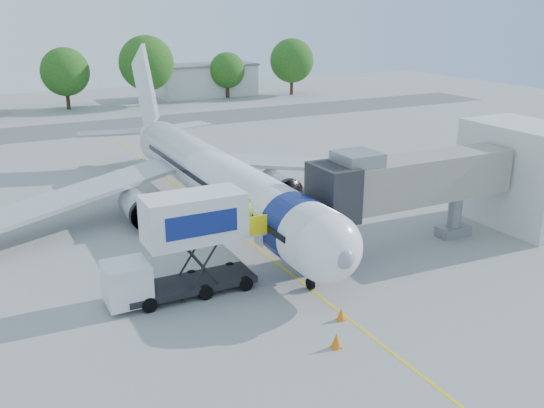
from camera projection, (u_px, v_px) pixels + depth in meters
name	position (u px, v px, depth m)	size (l,w,h in m)	color
ground	(239.00, 233.00, 40.89)	(160.00, 160.00, 0.00)	#979795
guidance_line	(239.00, 233.00, 40.89)	(0.15, 70.00, 0.01)	yellow
taxiway_strip	(102.00, 127.00, 76.37)	(120.00, 10.00, 0.01)	#59595B
aircraft	(214.00, 177.00, 43.45)	(34.17, 37.73, 11.35)	white
jet_bridge	(403.00, 182.00, 37.09)	(13.90, 3.20, 6.60)	gray
terminal_stub	(523.00, 175.00, 41.91)	(5.00, 8.00, 7.00)	silver
catering_hiloader	(183.00, 246.00, 31.39)	(8.50, 2.44, 5.50)	black
ground_tug	(399.00, 334.00, 26.99)	(3.86, 2.84, 1.39)	silver
safety_cone_a	(341.00, 314.00, 29.53)	(0.41, 0.41, 0.65)	orange
safety_cone_b	(336.00, 341.00, 27.13)	(0.47, 0.47, 0.74)	orange
outbuilding_right	(207.00, 80.00, 101.99)	(16.40, 7.40, 5.30)	silver
tree_d	(65.00, 72.00, 87.98)	(7.01, 7.01, 8.94)	#382314
tree_e	(146.00, 63.00, 90.93)	(8.21, 8.21, 10.47)	#382314
tree_f	(227.00, 70.00, 99.22)	(5.81, 5.81, 7.41)	#382314
tree_g	(292.00, 61.00, 102.44)	(7.37, 7.37, 9.40)	#382314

